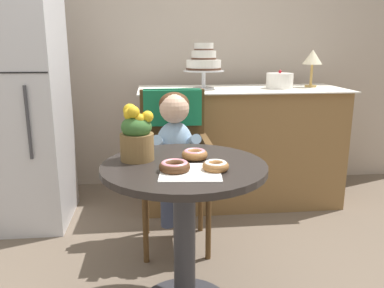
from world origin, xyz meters
TOP-DOWN VIEW (x-y plane):
  - back_wall at (0.00, 1.85)m, footprint 4.80×0.10m
  - cafe_table at (0.00, 0.00)m, footprint 0.72×0.72m
  - wicker_chair at (-0.01, 0.71)m, footprint 0.42×0.45m
  - seated_child at (-0.01, 0.56)m, footprint 0.27×0.32m
  - paper_napkin at (0.02, -0.12)m, footprint 0.27×0.26m
  - donut_front at (0.05, 0.07)m, footprint 0.12×0.12m
  - donut_mid at (0.12, -0.10)m, footprint 0.11×0.11m
  - donut_side at (-0.05, -0.10)m, footprint 0.13×0.13m
  - flower_vase at (-0.20, 0.09)m, footprint 0.15×0.15m
  - display_counter at (0.55, 1.30)m, footprint 1.56×0.62m
  - tiered_cake_stand at (0.26, 1.30)m, footprint 0.30×0.30m
  - round_layer_cake at (0.84, 1.29)m, footprint 0.20×0.20m
  - table_lamp at (1.11, 1.35)m, footprint 0.15×0.15m
  - refrigerator at (-1.05, 1.10)m, footprint 0.64×0.63m

SIDE VIEW (x-z plane):
  - display_counter at x=0.55m, z-range 0.00..0.90m
  - cafe_table at x=0.00m, z-range 0.15..0.87m
  - wicker_chair at x=-0.01m, z-range 0.16..1.12m
  - seated_child at x=-0.01m, z-range 0.31..1.04m
  - paper_napkin at x=0.02m, z-range 0.72..0.72m
  - donut_mid at x=0.12m, z-range 0.72..0.76m
  - donut_side at x=-0.05m, z-range 0.72..0.76m
  - donut_front at x=0.05m, z-range 0.72..0.76m
  - flower_vase at x=-0.20m, z-range 0.71..0.96m
  - refrigerator at x=-1.05m, z-range 0.00..1.70m
  - round_layer_cake at x=0.84m, z-range 0.89..1.03m
  - tiered_cake_stand at x=0.26m, z-range 0.93..1.26m
  - table_lamp at x=1.11m, z-range 0.97..1.26m
  - back_wall at x=0.00m, z-range 0.00..2.70m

